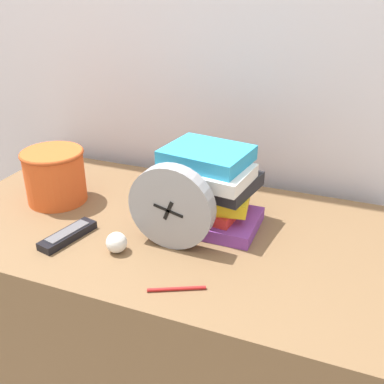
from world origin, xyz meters
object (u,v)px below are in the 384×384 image
Objects in this scene: tv_remote at (68,235)px; crumpled_paper_ball at (117,242)px; book_stack at (211,187)px; basket at (55,174)px; desk_clock at (171,207)px; pen at (177,289)px.

crumpled_paper_ball reaches higher than tv_remote.
crumpled_paper_ball is at bearing -126.77° from book_stack.
tv_remote is at bearing -47.57° from basket.
book_stack is at bearing 34.67° from tv_remote.
book_stack reaches higher than tv_remote.
tv_remote is at bearing -164.89° from desk_clock.
basket is 1.54× the size of pen.
basket reaches higher than pen.
tv_remote is (0.15, -0.17, -0.07)m from basket.
pen is (0.19, -0.08, -0.02)m from crumpled_paper_ball.
basket is at bearing 149.76° from crumpled_paper_ball.
basket is at bearing 166.31° from desk_clock.
crumpled_paper_ball is (-0.11, -0.07, -0.08)m from desk_clock.
book_stack reaches higher than crumpled_paper_ball.
basket is 0.24m from tv_remote.
desk_clock is 0.42m from basket.
desk_clock is at bearing 33.36° from crumpled_paper_ball.
crumpled_paper_ball is (0.14, -0.00, 0.01)m from tv_remote.
desk_clock is at bearing -13.69° from basket.
pen is (0.08, -0.16, -0.10)m from desk_clock.
crumpled_paper_ball is 0.44× the size of pen.
pen is at bearing -14.71° from tv_remote.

